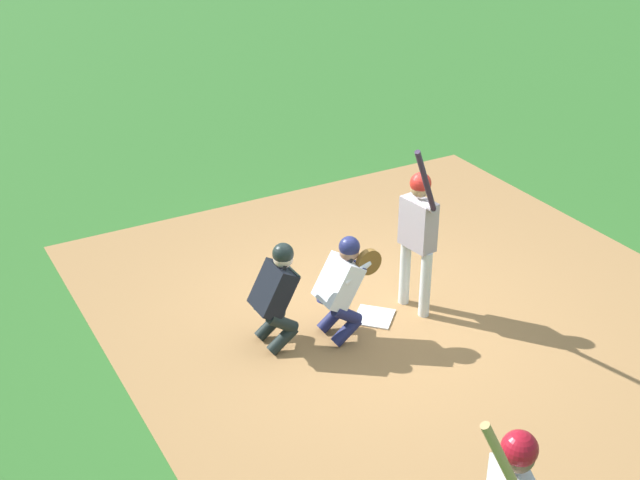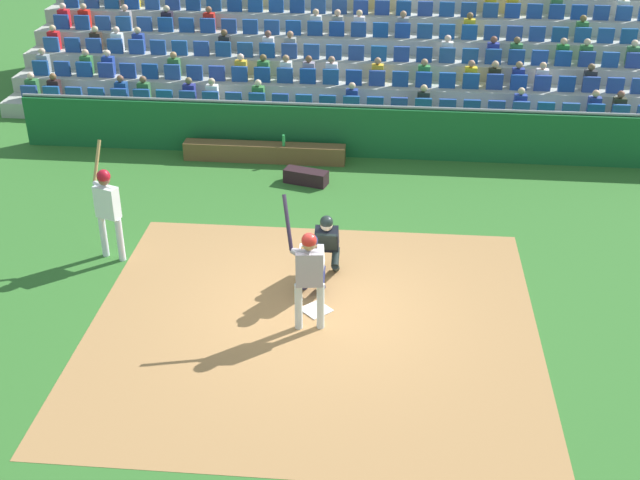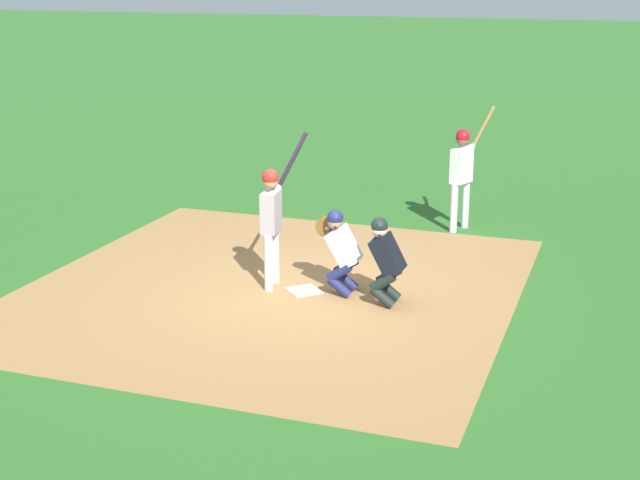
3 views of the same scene
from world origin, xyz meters
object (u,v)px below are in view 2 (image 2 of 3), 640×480
(equipment_duffel_bag, at_px, (306,177))
(on_deck_batter, at_px, (107,204))
(catcher_crouching, at_px, (311,260))
(dugout_bench, at_px, (264,152))
(water_bottle_on_bench, at_px, (284,140))
(home_plate_marker, at_px, (316,310))
(batter_at_plate, at_px, (308,270))
(home_plate_umpire, at_px, (327,241))

(equipment_duffel_bag, relative_size, on_deck_batter, 0.44)
(catcher_crouching, bearing_deg, dugout_bench, -73.19)
(dugout_bench, xyz_separation_m, on_deck_batter, (2.14, 4.98, 0.93))
(dugout_bench, height_order, water_bottle_on_bench, water_bottle_on_bench)
(home_plate_marker, distance_m, on_deck_batter, 4.47)
(batter_at_plate, bearing_deg, equipment_duffel_bag, -82.98)
(home_plate_marker, xyz_separation_m, equipment_duffel_bag, (0.78, -5.24, 0.15))
(dugout_bench, bearing_deg, on_deck_batter, 66.76)
(batter_at_plate, xyz_separation_m, equipment_duffel_bag, (0.71, -5.76, -0.95))
(batter_at_plate, distance_m, catcher_crouching, 1.11)
(home_plate_marker, distance_m, catcher_crouching, 0.87)
(home_plate_marker, xyz_separation_m, batter_at_plate, (0.07, 0.52, 1.10))
(batter_at_plate, relative_size, on_deck_batter, 1.02)
(water_bottle_on_bench, bearing_deg, batter_at_plate, 101.28)
(home_plate_marker, distance_m, batter_at_plate, 1.22)
(home_plate_marker, distance_m, dugout_bench, 6.73)
(catcher_crouching, distance_m, dugout_bench, 6.22)
(home_plate_marker, bearing_deg, batter_at_plate, 82.63)
(home_plate_marker, bearing_deg, dugout_bench, -73.33)
(dugout_bench, distance_m, water_bottle_on_bench, 0.61)
(batter_at_plate, bearing_deg, on_deck_batter, -26.39)
(home_plate_umpire, xyz_separation_m, water_bottle_on_bench, (1.51, -5.13, -0.11))
(batter_at_plate, xyz_separation_m, catcher_crouching, (0.07, -1.03, -0.41))
(batter_at_plate, relative_size, catcher_crouching, 1.80)
(water_bottle_on_bench, bearing_deg, catcher_crouching, 102.56)
(catcher_crouching, bearing_deg, home_plate_umpire, -105.90)
(batter_at_plate, height_order, on_deck_batter, batter_at_plate)
(batter_at_plate, xyz_separation_m, water_bottle_on_bench, (1.37, -6.89, -0.54))
(water_bottle_on_bench, height_order, equipment_duffel_bag, water_bottle_on_bench)
(catcher_crouching, xyz_separation_m, equipment_duffel_bag, (0.64, -4.73, -0.54))
(home_plate_marker, height_order, batter_at_plate, batter_at_plate)
(home_plate_umpire, distance_m, equipment_duffel_bag, 4.12)
(equipment_duffel_bag, bearing_deg, home_plate_marker, 114.29)
(home_plate_marker, height_order, equipment_duffel_bag, equipment_duffel_bag)
(home_plate_umpire, bearing_deg, home_plate_marker, 86.78)
(catcher_crouching, height_order, on_deck_batter, on_deck_batter)
(batter_at_plate, bearing_deg, home_plate_marker, -97.37)
(batter_at_plate, bearing_deg, water_bottle_on_bench, -78.72)
(home_plate_marker, relative_size, home_plate_umpire, 0.35)
(batter_at_plate, relative_size, home_plate_umpire, 1.79)
(batter_at_plate, height_order, dugout_bench, batter_at_plate)
(batter_at_plate, distance_m, on_deck_batter, 4.47)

